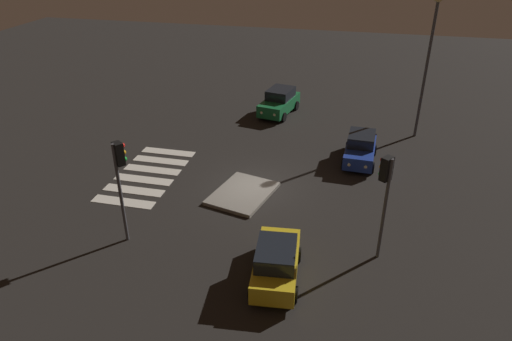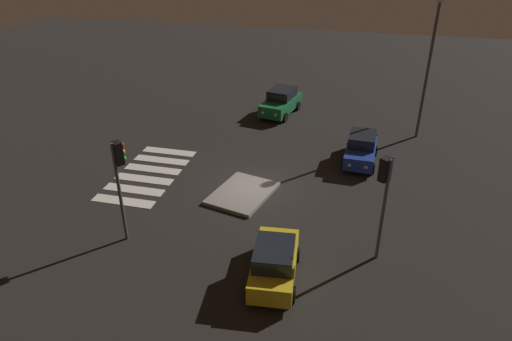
{
  "view_description": "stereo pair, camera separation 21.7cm",
  "coord_description": "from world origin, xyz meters",
  "px_view_note": "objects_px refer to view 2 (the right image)",
  "views": [
    {
      "loc": [
        20.4,
        4.74,
        12.29
      ],
      "look_at": [
        0.0,
        0.0,
        1.0
      ],
      "focal_mm": 32.74,
      "sensor_mm": 36.0,
      "label": 1
    },
    {
      "loc": [
        20.35,
        4.95,
        12.29
      ],
      "look_at": [
        0.0,
        0.0,
        1.0
      ],
      "focal_mm": 32.74,
      "sensor_mm": 36.0,
      "label": 2
    }
  ],
  "objects_px": {
    "street_lamp": "(432,45)",
    "car_blue": "(361,149)",
    "traffic_island": "(243,193)",
    "car_green": "(281,102)",
    "traffic_light_east": "(119,167)",
    "car_yellow": "(274,262)",
    "traffic_light_north": "(384,184)"
  },
  "relations": [
    {
      "from": "street_lamp",
      "to": "car_blue",
      "type": "bearing_deg",
      "value": -37.16
    },
    {
      "from": "car_blue",
      "to": "traffic_island",
      "type": "bearing_deg",
      "value": -44.64
    },
    {
      "from": "car_green",
      "to": "traffic_light_east",
      "type": "distance_m",
      "value": 16.75
    },
    {
      "from": "traffic_island",
      "to": "car_blue",
      "type": "bearing_deg",
      "value": 132.79
    },
    {
      "from": "car_green",
      "to": "street_lamp",
      "type": "distance_m",
      "value": 10.67
    },
    {
      "from": "traffic_light_east",
      "to": "street_lamp",
      "type": "bearing_deg",
      "value": -3.75
    },
    {
      "from": "car_yellow",
      "to": "traffic_light_north",
      "type": "xyz_separation_m",
      "value": [
        -2.35,
        3.72,
        2.61
      ]
    },
    {
      "from": "traffic_light_north",
      "to": "street_lamp",
      "type": "xyz_separation_m",
      "value": [
        -13.01,
        2.42,
        2.43
      ]
    },
    {
      "from": "traffic_island",
      "to": "traffic_light_east",
      "type": "bearing_deg",
      "value": -39.85
    },
    {
      "from": "car_yellow",
      "to": "street_lamp",
      "type": "height_order",
      "value": "street_lamp"
    },
    {
      "from": "traffic_light_north",
      "to": "traffic_light_east",
      "type": "xyz_separation_m",
      "value": [
        1.24,
        -10.4,
        0.05
      ]
    },
    {
      "from": "car_yellow",
      "to": "traffic_light_north",
      "type": "relative_size",
      "value": 0.86
    },
    {
      "from": "car_blue",
      "to": "street_lamp",
      "type": "relative_size",
      "value": 0.44
    },
    {
      "from": "car_blue",
      "to": "car_yellow",
      "type": "height_order",
      "value": "car_yellow"
    },
    {
      "from": "traffic_island",
      "to": "traffic_light_north",
      "type": "xyz_separation_m",
      "value": [
        3.39,
        6.54,
        3.34
      ]
    },
    {
      "from": "traffic_light_east",
      "to": "street_lamp",
      "type": "relative_size",
      "value": 0.52
    },
    {
      "from": "traffic_light_north",
      "to": "street_lamp",
      "type": "distance_m",
      "value": 13.45
    },
    {
      "from": "car_blue",
      "to": "street_lamp",
      "type": "height_order",
      "value": "street_lamp"
    },
    {
      "from": "traffic_island",
      "to": "car_yellow",
      "type": "distance_m",
      "value": 6.44
    },
    {
      "from": "traffic_light_east",
      "to": "street_lamp",
      "type": "height_order",
      "value": "street_lamp"
    },
    {
      "from": "traffic_island",
      "to": "car_green",
      "type": "distance_m",
      "value": 11.56
    },
    {
      "from": "traffic_light_north",
      "to": "car_green",
      "type": "bearing_deg",
      "value": -30.19
    },
    {
      "from": "car_blue",
      "to": "car_green",
      "type": "relative_size",
      "value": 0.89
    },
    {
      "from": "car_green",
      "to": "traffic_island",
      "type": "bearing_deg",
      "value": 12.91
    },
    {
      "from": "car_blue",
      "to": "car_yellow",
      "type": "bearing_deg",
      "value": -11.71
    },
    {
      "from": "traffic_light_north",
      "to": "street_lamp",
      "type": "bearing_deg",
      "value": -65.29
    },
    {
      "from": "car_green",
      "to": "traffic_light_north",
      "type": "relative_size",
      "value": 0.95
    },
    {
      "from": "car_green",
      "to": "street_lamp",
      "type": "bearing_deg",
      "value": 89.8
    },
    {
      "from": "traffic_island",
      "to": "street_lamp",
      "type": "relative_size",
      "value": 0.46
    },
    {
      "from": "car_yellow",
      "to": "traffic_light_east",
      "type": "xyz_separation_m",
      "value": [
        -1.11,
        -6.68,
        2.66
      ]
    },
    {
      "from": "traffic_island",
      "to": "car_blue",
      "type": "height_order",
      "value": "car_blue"
    },
    {
      "from": "car_green",
      "to": "car_blue",
      "type": "bearing_deg",
      "value": 54.3
    }
  ]
}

